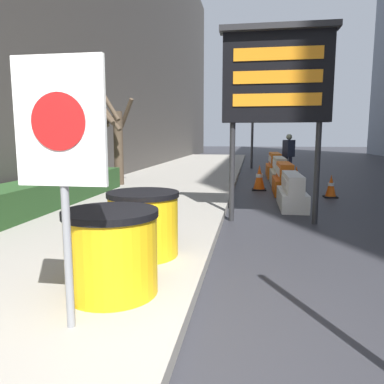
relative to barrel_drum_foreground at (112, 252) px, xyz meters
The scene contains 16 objects.
ground_plane 1.13m from the barrel_drum_foreground, 41.71° to the right, with size 120.00×120.00×0.00m, color #2D2D33.
hedge_strip 4.95m from the barrel_drum_foreground, 126.42° to the left, with size 0.90×6.23×0.56m.
bare_tree 8.04m from the barrel_drum_foreground, 110.15° to the left, with size 1.24×1.33×3.20m.
barrel_drum_foreground is the anchor object (origin of this frame).
barrel_drum_middle 1.12m from the barrel_drum_foreground, 91.52° to the left, with size 0.86×0.86×0.78m.
warning_sign 1.20m from the barrel_drum_foreground, 97.18° to the right, with size 0.67×0.08×1.98m.
message_board 4.62m from the barrel_drum_foreground, 66.57° to the left, with size 2.01×0.36×3.46m.
jersey_barrier_white 5.81m from the barrel_drum_foreground, 68.24° to the left, with size 0.56×1.74×0.76m.
jersey_barrier_orange_far 7.78m from the barrel_drum_foreground, 73.94° to the left, with size 0.58×1.61×0.85m.
jersey_barrier_cream 9.76m from the barrel_drum_foreground, 77.26° to the left, with size 0.52×2.09×0.90m.
jersey_barrier_orange_near 12.20m from the barrel_drum_foreground, 79.84° to the left, with size 0.61×2.20×0.94m.
traffic_cone_near 7.70m from the barrel_drum_foreground, 64.61° to the left, with size 0.34×0.34×0.60m.
traffic_cone_mid 8.20m from the barrel_drum_foreground, 79.58° to the left, with size 0.42×0.42×0.75m.
traffic_cone_far 10.79m from the barrel_drum_foreground, 74.86° to the left, with size 0.31×0.31×0.56m.
traffic_light_near_curb 16.04m from the barrel_drum_foreground, 85.48° to the left, with size 0.28×0.45×3.52m.
pedestrian_worker 11.99m from the barrel_drum_foreground, 77.25° to the left, with size 0.49×0.50×1.68m.
Camera 1 is at (0.49, -2.46, 1.57)m, focal length 35.00 mm.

